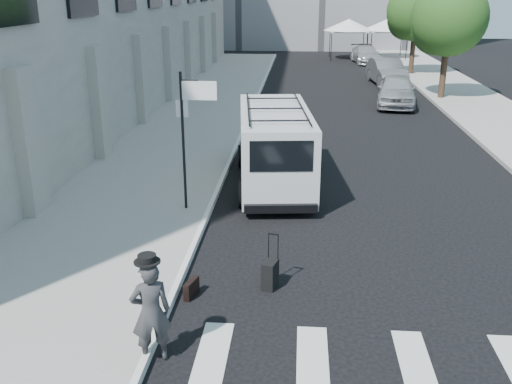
% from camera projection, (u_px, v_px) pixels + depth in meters
% --- Properties ---
extents(ground, '(120.00, 120.00, 0.00)m').
position_uv_depth(ground, '(281.00, 274.00, 11.68)').
color(ground, black).
rests_on(ground, ground).
extents(sidewalk_left, '(4.50, 48.00, 0.15)m').
position_uv_depth(sidewalk_left, '(204.00, 110.00, 26.99)').
color(sidewalk_left, gray).
rests_on(sidewalk_left, ground).
extents(sidewalk_right, '(4.00, 56.00, 0.15)m').
position_uv_depth(sidewalk_right, '(468.00, 99.00, 29.75)').
color(sidewalk_right, gray).
rests_on(sidewalk_right, ground).
extents(sign_pole, '(1.03, 0.07, 3.50)m').
position_uv_depth(sign_pole, '(191.00, 113.00, 13.97)').
color(sign_pole, black).
rests_on(sign_pole, sidewalk_left).
extents(tree_near, '(3.80, 3.83, 6.03)m').
position_uv_depth(tree_near, '(446.00, 21.00, 28.69)').
color(tree_near, black).
rests_on(tree_near, ground).
extents(tree_far, '(3.80, 3.83, 6.03)m').
position_uv_depth(tree_far, '(414.00, 14.00, 37.14)').
color(tree_far, black).
rests_on(tree_far, ground).
extents(tent_left, '(4.00, 4.00, 3.20)m').
position_uv_depth(tent_left, '(349.00, 25.00, 46.13)').
color(tent_left, black).
rests_on(tent_left, ground).
extents(tent_right, '(4.00, 4.00, 3.20)m').
position_uv_depth(tent_right, '(388.00, 25.00, 46.36)').
color(tent_right, black).
rests_on(tent_right, ground).
extents(businessman, '(0.73, 0.62, 1.71)m').
position_uv_depth(businessman, '(151.00, 312.00, 8.72)').
color(businessman, '#333436').
rests_on(businessman, ground).
extents(briefcase, '(0.24, 0.46, 0.34)m').
position_uv_depth(briefcase, '(191.00, 289.00, 10.79)').
color(briefcase, black).
rests_on(briefcase, ground).
extents(suitcase, '(0.34, 0.44, 1.09)m').
position_uv_depth(suitcase, '(270.00, 274.00, 11.08)').
color(suitcase, black).
rests_on(suitcase, ground).
extents(cargo_van, '(2.59, 6.13, 2.25)m').
position_uv_depth(cargo_van, '(274.00, 145.00, 16.76)').
color(cargo_van, silver).
rests_on(cargo_van, ground).
extents(parked_car_a, '(2.41, 4.70, 1.53)m').
position_uv_depth(parked_car_a, '(396.00, 90.00, 28.17)').
color(parked_car_a, '#9C9EA4').
rests_on(parked_car_a, ground).
extents(parked_car_b, '(2.10, 4.78, 1.53)m').
position_uv_depth(parked_car_b, '(387.00, 72.00, 34.54)').
color(parked_car_b, '#4D4F54').
rests_on(parked_car_b, ground).
extents(parked_car_c, '(2.32, 4.74, 1.33)m').
position_uv_depth(parked_car_c, '(366.00, 54.00, 44.37)').
color(parked_car_c, '#9CA0A4').
rests_on(parked_car_c, ground).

